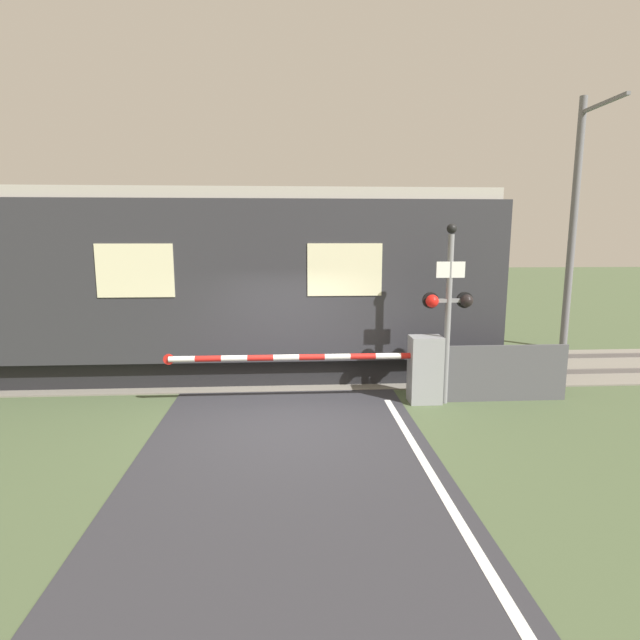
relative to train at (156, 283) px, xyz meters
The scene contains 7 objects.
ground_plane 4.89m from the train, 47.90° to the right, with size 80.00×80.00×0.00m, color #475638.
track_bed 3.62m from the train, ahead, with size 36.00×3.20×0.13m.
train is the anchor object (origin of this frame).
crossing_barrier 5.90m from the train, 24.30° to the right, with size 5.20×0.44×1.29m.
signal_post 6.44m from the train, 22.28° to the right, with size 0.95×0.26×3.38m.
catenary_pole 10.98m from the train, ahead, with size 0.20×1.90×6.74m.
roadside_fence 7.66m from the train, 18.50° to the right, with size 2.47×0.06×1.10m.
Camera 1 is at (0.06, -8.14, 3.18)m, focal length 28.00 mm.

